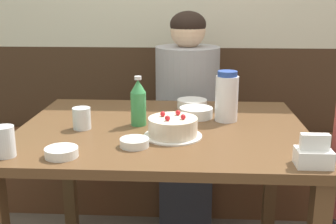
{
  "coord_description": "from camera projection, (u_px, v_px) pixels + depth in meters",
  "views": [
    {
      "loc": [
        0.12,
        -1.63,
        1.28
      ],
      "look_at": [
        0.02,
        0.05,
        0.82
      ],
      "focal_mm": 45.0,
      "sensor_mm": 36.0,
      "label": 1
    }
  ],
  "objects": [
    {
      "name": "bench_seat",
      "position": [
        172.0,
        171.0,
        2.66
      ],
      "size": [
        2.4,
        0.38,
        0.44
      ],
      "color": "#56331E",
      "rests_on": "ground_plane"
    },
    {
      "name": "napkin_holder",
      "position": [
        314.0,
        154.0,
        1.31
      ],
      "size": [
        0.11,
        0.08,
        0.11
      ],
      "color": "white",
      "rests_on": "dining_table"
    },
    {
      "name": "birthday_cake",
      "position": [
        173.0,
        127.0,
        1.58
      ],
      "size": [
        0.22,
        0.22,
        0.09
      ],
      "color": "white",
      "rests_on": "dining_table"
    },
    {
      "name": "soju_bottle",
      "position": [
        138.0,
        102.0,
        1.72
      ],
      "size": [
        0.06,
        0.06,
        0.2
      ],
      "color": "#388E4C",
      "rests_on": "dining_table"
    },
    {
      "name": "bowl_side_dish",
      "position": [
        134.0,
        143.0,
        1.48
      ],
      "size": [
        0.1,
        0.1,
        0.03
      ],
      "color": "white",
      "rests_on": "dining_table"
    },
    {
      "name": "bowl_rice_small",
      "position": [
        196.0,
        112.0,
        1.85
      ],
      "size": [
        0.15,
        0.15,
        0.04
      ],
      "color": "white",
      "rests_on": "dining_table"
    },
    {
      "name": "person_pale_blue_shirt",
      "position": [
        187.0,
        120.0,
        2.44
      ],
      "size": [
        0.36,
        0.36,
        1.21
      ],
      "rotation": [
        0.0,
        0.0,
        -1.57
      ],
      "color": "#33333D",
      "rests_on": "ground_plane"
    },
    {
      "name": "bowl_sauce_shallow",
      "position": [
        62.0,
        152.0,
        1.39
      ],
      "size": [
        0.11,
        0.11,
        0.03
      ],
      "color": "white",
      "rests_on": "dining_table"
    },
    {
      "name": "back_wall",
      "position": [
        174.0,
        2.0,
        2.6
      ],
      "size": [
        4.8,
        0.04,
        2.5
      ],
      "color": "#3D2819",
      "rests_on": "ground_plane"
    },
    {
      "name": "water_pitcher",
      "position": [
        227.0,
        97.0,
        1.78
      ],
      "size": [
        0.1,
        0.1,
        0.21
      ],
      "color": "white",
      "rests_on": "dining_table"
    },
    {
      "name": "dining_table",
      "position": [
        163.0,
        151.0,
        1.74
      ],
      "size": [
        1.16,
        0.91,
        0.77
      ],
      "color": "brown",
      "rests_on": "ground_plane"
    },
    {
      "name": "glass_water_tall",
      "position": [
        5.0,
        142.0,
        1.38
      ],
      "size": [
        0.07,
        0.07,
        0.1
      ],
      "color": "silver",
      "rests_on": "dining_table"
    },
    {
      "name": "bowl_soup_white",
      "position": [
        192.0,
        104.0,
        2.0
      ],
      "size": [
        0.14,
        0.14,
        0.04
      ],
      "color": "white",
      "rests_on": "dining_table"
    },
    {
      "name": "glass_tumbler_short",
      "position": [
        82.0,
        118.0,
        1.68
      ],
      "size": [
        0.07,
        0.07,
        0.09
      ],
      "color": "silver",
      "rests_on": "dining_table"
    }
  ]
}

